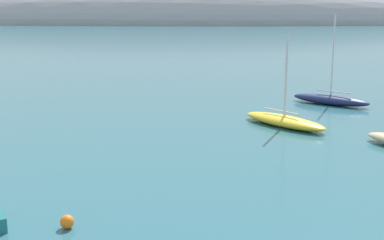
# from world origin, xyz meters

# --- Properties ---
(distant_ridge) EXTENTS (311.23, 61.39, 39.08)m
(distant_ridge) POSITION_xyz_m (-14.73, 253.77, 0.00)
(distant_ridge) COLOR #999EA8
(distant_ridge) RESTS_ON ground
(sailboat_navy_mid_mooring) EXTENTS (7.67, 6.18, 9.01)m
(sailboat_navy_mid_mooring) POSITION_xyz_m (16.29, 45.07, 0.55)
(sailboat_navy_mid_mooring) COLOR navy
(sailboat_navy_mid_mooring) RESTS_ON water
(sailboat_yellow_end_of_line) EXTENTS (7.32, 7.63, 7.64)m
(sailboat_yellow_end_of_line) POSITION_xyz_m (10.33, 35.38, 0.49)
(sailboat_yellow_end_of_line) COLOR yellow
(sailboat_yellow_end_of_line) RESTS_ON water
(mooring_buoy_orange) EXTENTS (0.65, 0.65, 0.65)m
(mooring_buoy_orange) POSITION_xyz_m (-2.37, 14.60, 0.32)
(mooring_buoy_orange) COLOR orange
(mooring_buoy_orange) RESTS_ON water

